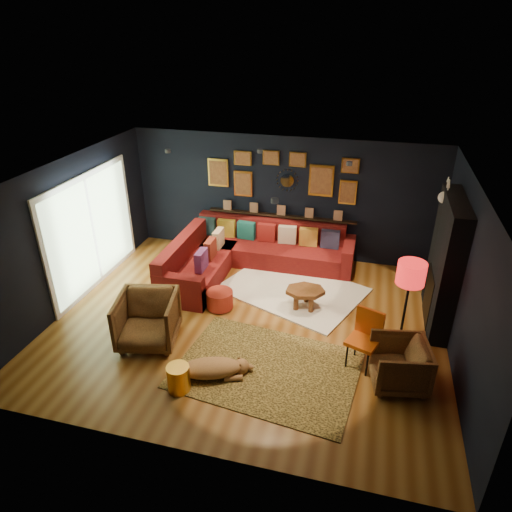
% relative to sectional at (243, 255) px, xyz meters
% --- Properties ---
extents(floor, '(6.50, 6.50, 0.00)m').
position_rel_sectional_xyz_m(floor, '(0.61, -1.81, -0.32)').
color(floor, '#95632A').
rests_on(floor, ground).
extents(room_walls, '(6.50, 6.50, 6.50)m').
position_rel_sectional_xyz_m(room_walls, '(0.61, -1.81, 1.27)').
color(room_walls, black).
rests_on(room_walls, ground).
extents(sectional, '(3.41, 2.69, 0.86)m').
position_rel_sectional_xyz_m(sectional, '(0.00, 0.00, 0.00)').
color(sectional, maroon).
rests_on(sectional, ground).
extents(ledge, '(3.20, 0.12, 0.04)m').
position_rel_sectional_xyz_m(ledge, '(0.61, 0.87, 0.60)').
color(ledge, black).
rests_on(ledge, room_walls).
extents(gallery_wall, '(3.15, 0.04, 1.02)m').
position_rel_sectional_xyz_m(gallery_wall, '(0.60, 0.91, 1.48)').
color(gallery_wall, gold).
rests_on(gallery_wall, room_walls).
extents(sunburst_mirror, '(0.47, 0.16, 0.47)m').
position_rel_sectional_xyz_m(sunburst_mirror, '(0.71, 0.91, 1.38)').
color(sunburst_mirror, silver).
rests_on(sunburst_mirror, room_walls).
extents(fireplace, '(0.31, 1.60, 2.20)m').
position_rel_sectional_xyz_m(fireplace, '(3.71, -0.91, 0.70)').
color(fireplace, black).
rests_on(fireplace, ground).
extents(deer_head, '(0.50, 0.28, 0.45)m').
position_rel_sectional_xyz_m(deer_head, '(3.75, -0.41, 1.73)').
color(deer_head, white).
rests_on(deer_head, fireplace).
extents(sliding_door, '(0.06, 2.80, 2.20)m').
position_rel_sectional_xyz_m(sliding_door, '(-2.60, -1.21, 0.78)').
color(sliding_door, white).
rests_on(sliding_door, ground).
extents(ceiling_spots, '(3.30, 2.50, 0.06)m').
position_rel_sectional_xyz_m(ceiling_spots, '(0.61, -1.01, 2.24)').
color(ceiling_spots, black).
rests_on(ceiling_spots, room_walls).
extents(shag_rug, '(3.00, 2.62, 0.03)m').
position_rel_sectional_xyz_m(shag_rug, '(1.17, -0.58, -0.31)').
color(shag_rug, white).
rests_on(shag_rug, ground).
extents(leopard_rug, '(2.82, 2.17, 0.01)m').
position_rel_sectional_xyz_m(leopard_rug, '(1.21, -2.90, -0.32)').
color(leopard_rug, '#BB9844').
rests_on(leopard_rug, ground).
extents(coffee_table, '(0.82, 0.69, 0.36)m').
position_rel_sectional_xyz_m(coffee_table, '(1.48, -1.13, -0.00)').
color(coffee_table, brown).
rests_on(coffee_table, shag_rug).
extents(pouf, '(0.48, 0.48, 0.31)m').
position_rel_sectional_xyz_m(pouf, '(0.01, -1.52, -0.13)').
color(pouf, maroon).
rests_on(pouf, shag_rug).
extents(armchair_left, '(1.06, 1.02, 0.93)m').
position_rel_sectional_xyz_m(armchair_left, '(-0.77, -2.73, 0.14)').
color(armchair_left, '#B5773B').
rests_on(armchair_left, ground).
extents(armchair_right, '(0.82, 0.86, 0.77)m').
position_rel_sectional_xyz_m(armchair_right, '(3.06, -2.72, 0.06)').
color(armchair_right, '#B5773B').
rests_on(armchair_right, ground).
extents(gold_stool, '(0.32, 0.32, 0.40)m').
position_rel_sectional_xyz_m(gold_stool, '(0.11, -3.62, -0.12)').
color(gold_stool, gold).
rests_on(gold_stool, ground).
extents(orange_chair, '(0.55, 0.55, 0.90)m').
position_rel_sectional_xyz_m(orange_chair, '(2.57, -2.39, 0.21)').
color(orange_chair, black).
rests_on(orange_chair, ground).
extents(floor_lamp, '(0.42, 0.42, 1.52)m').
position_rel_sectional_xyz_m(floor_lamp, '(3.11, -1.86, 0.95)').
color(floor_lamp, black).
rests_on(floor_lamp, ground).
extents(dog, '(1.35, 0.98, 0.39)m').
position_rel_sectional_xyz_m(dog, '(0.45, -3.26, -0.12)').
color(dog, '#B17D48').
rests_on(dog, leopard_rug).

